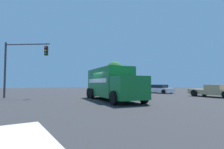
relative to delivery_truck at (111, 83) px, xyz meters
name	(u,v)px	position (x,y,z in m)	size (l,w,h in m)	color
ground_plane	(105,100)	(0.32, -0.62, -1.52)	(100.00, 100.00, 0.00)	#2B2B2D
sidewalk_corner_near	(127,91)	(-12.43, -13.36, -1.45)	(11.44, 11.44, 0.14)	beige
delivery_truck	(111,83)	(0.00, 0.00, 0.00)	(4.09, 8.44, 2.91)	#146B2D
traffic_light_primary	(20,61)	(6.85, -7.19, 2.39)	(3.95, 3.07, 5.88)	#38383D
pickup_tan	(214,90)	(-11.41, 3.39, -0.79)	(2.43, 5.28, 1.38)	tan
sedan_white	(159,89)	(-12.16, -5.14, -0.89)	(2.28, 4.42, 1.31)	white
pedestrian_near_corner	(125,86)	(-10.19, -11.34, -0.41)	(0.45, 0.37, 1.69)	navy
pedestrian_crossing	(124,85)	(-13.22, -15.46, -0.37)	(0.31, 0.51, 1.75)	navy
picket_fence_run	(112,87)	(-12.43, -18.84, -0.90)	(5.32, 0.05, 0.95)	silver
shade_tree_near	(115,70)	(-12.59, -18.09, 2.97)	(3.62, 3.62, 6.18)	brown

